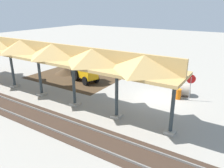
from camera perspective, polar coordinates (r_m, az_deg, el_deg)
The scene contains 9 objects.
ground_plane at distance 19.67m, azimuth 11.53°, elevation -3.67°, with size 120.00×120.00×0.00m, color gray.
dirt_work_zone at distance 25.37m, azimuth -9.68°, elevation 1.79°, with size 9.88×7.00×0.01m, color #42301E.
platform_canopy at distance 19.87m, azimuth -19.06°, elevation 8.52°, with size 25.17×3.20×4.90m.
rail_tracks at distance 13.35m, azimuth -1.56°, elevation -15.11°, with size 60.00×2.58×0.15m.
stop_sign at distance 19.38m, azimuth 19.90°, elevation 0.46°, with size 0.69×0.38×2.32m.
backhoe at distance 23.57m, azimuth -7.27°, elevation 3.74°, with size 5.38×2.91×2.82m.
dirt_mound at distance 26.98m, azimuth -12.09°, elevation 2.70°, with size 5.07×5.07×1.39m, color #42301E.
concrete_pipe at distance 20.69m, azimuth 18.22°, elevation -1.46°, with size 1.36×1.41×1.10m.
traffic_barrel at distance 19.87m, azimuth 16.81°, elevation -2.49°, with size 0.56×0.56×0.90m, color orange.
Camera 1 is at (-6.18, 17.05, 7.62)m, focal length 35.00 mm.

